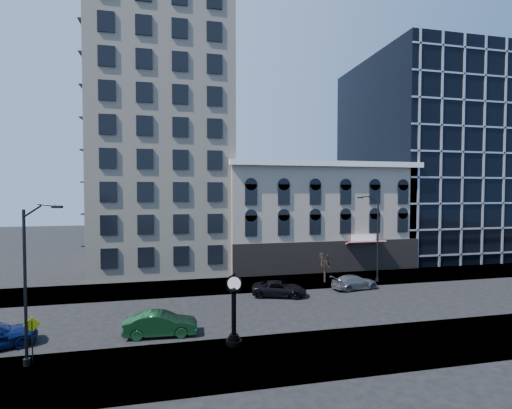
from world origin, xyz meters
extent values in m
plane|color=black|center=(0.00, 0.00, 0.00)|extent=(160.00, 160.00, 0.00)
cube|color=gray|center=(0.00, 8.00, 0.06)|extent=(160.00, 6.00, 0.12)
cube|color=gray|center=(0.00, -8.00, 0.06)|extent=(160.00, 6.00, 0.12)
cube|color=beige|center=(-6.00, 19.00, 19.00)|extent=(15.00, 15.00, 38.00)
cube|color=gray|center=(12.00, 16.00, 6.00)|extent=(22.00, 10.00, 12.00)
cube|color=white|center=(12.00, 10.80, 12.20)|extent=(22.60, 0.80, 0.60)
cube|color=black|center=(12.00, 10.95, 1.80)|extent=(22.00, 0.30, 3.60)
cube|color=maroon|center=(16.00, 10.40, 3.40)|extent=(4.50, 1.18, 0.55)
cube|color=black|center=(32.00, 21.00, 14.00)|extent=(20.00, 20.00, 28.00)
cylinder|color=black|center=(-1.55, -6.00, 0.25)|extent=(0.97, 0.97, 0.26)
cylinder|color=black|center=(-1.55, -6.00, 0.47)|extent=(0.70, 0.70, 0.18)
cylinder|color=black|center=(-1.55, -6.00, 0.63)|extent=(0.53, 0.53, 0.14)
cylinder|color=black|center=(-1.55, -6.00, 1.97)|extent=(0.28, 0.28, 2.55)
sphere|color=black|center=(-1.55, -6.00, 3.33)|extent=(0.49, 0.49, 0.49)
cube|color=black|center=(-1.55, -6.00, 3.42)|extent=(0.81, 0.41, 0.22)
cylinder|color=black|center=(-1.55, -6.00, 3.77)|extent=(0.96, 0.53, 0.91)
cylinder|color=white|center=(-1.55, -6.15, 3.77)|extent=(0.75, 0.24, 0.77)
cylinder|color=white|center=(-1.55, -5.85, 3.77)|extent=(0.75, 0.24, 0.77)
sphere|color=black|center=(-1.55, -6.00, 4.30)|extent=(0.18, 0.18, 0.18)
cylinder|color=black|center=(-12.42, -6.34, 4.17)|extent=(0.15, 0.15, 8.09)
cylinder|color=black|center=(-12.42, -6.34, 0.31)|extent=(0.34, 0.34, 0.38)
cube|color=black|center=(-10.76, -7.00, 8.35)|extent=(0.56, 0.38, 0.13)
cylinder|color=black|center=(14.89, 6.00, 4.25)|extent=(0.15, 0.15, 8.26)
cylinder|color=black|center=(14.89, 6.00, 0.31)|extent=(0.35, 0.35, 0.38)
cube|color=black|center=(13.07, 6.09, 8.53)|extent=(0.54, 0.24, 0.13)
cylinder|color=black|center=(9.67, 6.92, 1.23)|extent=(0.21, 0.21, 2.21)
cylinder|color=black|center=(-12.22, -6.12, 1.26)|extent=(0.06, 0.06, 2.27)
cube|color=#D9D00B|center=(-12.22, -6.12, 2.19)|extent=(0.78, 0.27, 0.80)
imported|color=#143F1E|center=(-5.80, -3.37, 0.74)|extent=(4.60, 1.83, 1.49)
imported|color=black|center=(3.95, 3.49, 0.66)|extent=(5.17, 3.55, 1.31)
imported|color=#595B60|center=(11.50, 4.23, 0.65)|extent=(4.72, 2.49, 1.31)
camera|label=1|loc=(-4.92, -27.28, 9.12)|focal=26.00mm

